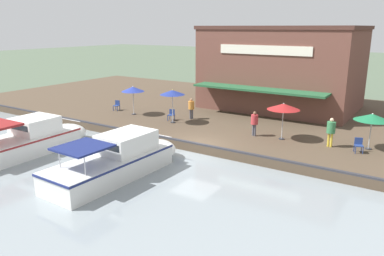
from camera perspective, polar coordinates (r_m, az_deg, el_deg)
The scene contains 18 objects.
ground_plane at distance 23.11m, azimuth 0.57°, elevation -3.98°, with size 220.00×220.00×0.00m, color #4C5B47.
quay_deck at distance 32.49m, azimuth 11.07°, elevation 1.93°, with size 22.00×56.00×0.60m, color #4C3D2D.
quay_edge_fender at distance 22.98m, azimuth 0.71°, elevation -2.39°, with size 0.20×50.40×0.10m, color #2D2D33.
waterfront_restaurant at distance 34.27m, azimuth 13.61°, elevation 8.98°, with size 10.70×12.81×7.07m.
patio_umbrella_mid_patio_right at distance 30.83m, azimuth -9.00°, elevation 5.87°, with size 1.86×1.86×2.34m.
patio_umbrella_back_row at distance 23.95m, azimuth 25.78°, elevation 1.49°, with size 2.02×2.02×2.18m.
patio_umbrella_by_entrance at distance 27.74m, azimuth -3.01°, elevation 5.42°, with size 1.85×1.85×2.53m.
patio_umbrella_far_corner at distance 24.21m, azimuth 13.78°, elevation 3.18°, with size 2.05×2.05×2.37m.
cafe_chair_far_corner_seat at distance 32.97m, azimuth -11.39°, elevation 3.48°, with size 0.53×0.53×0.85m.
cafe_chair_under_first_umbrella at distance 23.45m, azimuth 24.06°, elevation -2.30°, with size 0.57×0.57×0.85m.
cafe_chair_mid_patio at distance 28.86m, azimuth -3.15°, elevation 2.11°, with size 0.53×0.53×0.85m.
person_mid_patio at distance 23.73m, azimuth 20.43°, elevation -0.10°, with size 0.50×0.50×1.78m.
person_near_entrance at distance 29.11m, azimuth -0.11°, elevation 3.34°, with size 0.46×0.46×1.63m.
person_at_quay_edge at distance 24.85m, azimuth 9.50°, elevation 1.11°, with size 0.47×0.47×1.65m.
motorboat_outer_channel at distance 20.09m, azimuth -10.56°, elevation -4.62°, with size 8.31×2.76×2.14m.
motorboat_nearest_quay at distance 25.17m, azimuth -23.39°, elevation -1.64°, with size 8.48×2.98×2.22m.
tree_upstream_bank at distance 40.19m, azimuth 11.18°, elevation 12.18°, with size 3.60×3.43×6.91m.
tree_downstream_bank at distance 40.75m, azimuth 7.70°, elevation 11.87°, with size 3.94×3.75×6.73m.
Camera 1 is at (18.42, 11.72, 7.57)m, focal length 35.00 mm.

